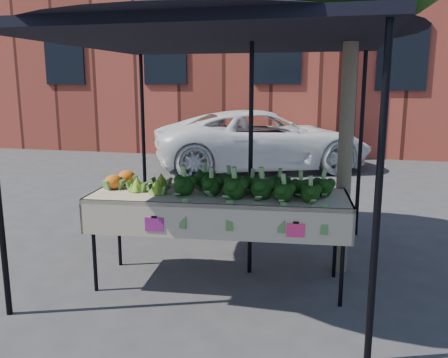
{
  "coord_description": "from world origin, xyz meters",
  "views": [
    {
      "loc": [
        1.08,
        -4.06,
        1.91
      ],
      "look_at": [
        0.01,
        0.27,
        1.0
      ],
      "focal_mm": 37.46,
      "sensor_mm": 36.0,
      "label": 1
    }
  ],
  "objects_px": {
    "canopy": "(218,138)",
    "street_tree": "(350,63)",
    "vehicle": "(264,60)",
    "table": "(219,239)"
  },
  "relations": [
    {
      "from": "vehicle",
      "to": "street_tree",
      "type": "height_order",
      "value": "vehicle"
    },
    {
      "from": "table",
      "to": "vehicle",
      "type": "height_order",
      "value": "vehicle"
    },
    {
      "from": "canopy",
      "to": "street_tree",
      "type": "xyz_separation_m",
      "value": [
        1.25,
        0.19,
        0.73
      ]
    },
    {
      "from": "canopy",
      "to": "street_tree",
      "type": "bearing_deg",
      "value": 8.6
    },
    {
      "from": "table",
      "to": "street_tree",
      "type": "xyz_separation_m",
      "value": [
        1.14,
        0.62,
        1.65
      ]
    },
    {
      "from": "canopy",
      "to": "street_tree",
      "type": "height_order",
      "value": "street_tree"
    },
    {
      "from": "vehicle",
      "to": "street_tree",
      "type": "xyz_separation_m",
      "value": [
        1.73,
        -5.64,
        -0.31
      ]
    },
    {
      "from": "canopy",
      "to": "vehicle",
      "type": "distance_m",
      "value": 5.94
    },
    {
      "from": "street_tree",
      "to": "canopy",
      "type": "bearing_deg",
      "value": -171.4
    },
    {
      "from": "vehicle",
      "to": "street_tree",
      "type": "relative_size",
      "value": 1.15
    }
  ]
}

